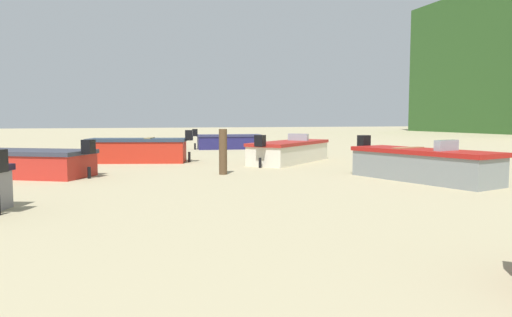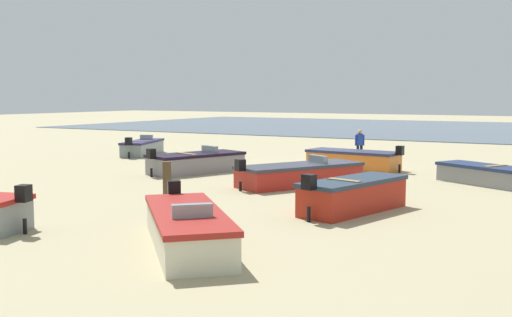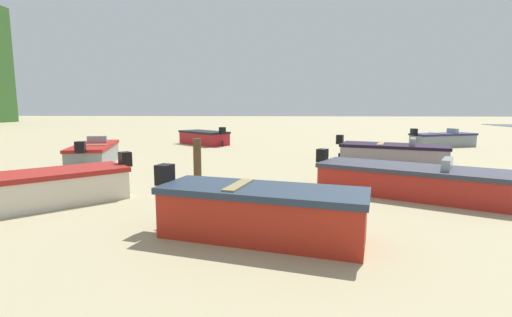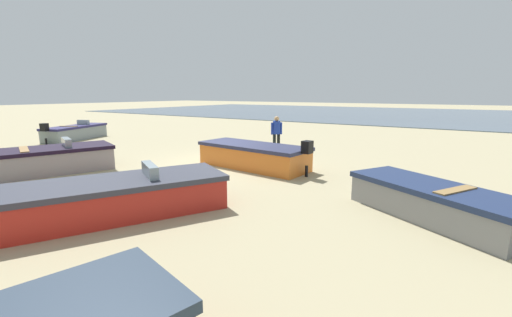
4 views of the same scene
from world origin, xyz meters
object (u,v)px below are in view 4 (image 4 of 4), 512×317
(boat_grey_0, at_px, (76,132))
(boat_orange_1, at_px, (254,156))
(beach_walker_foreground, at_px, (277,131))
(boat_grey_10, at_px, (434,202))
(boat_red_5, at_px, (112,198))
(boat_grey_9, at_px, (44,160))

(boat_grey_0, relative_size, boat_orange_1, 0.94)
(boat_grey_0, bearing_deg, beach_walker_foreground, -7.11)
(boat_grey_10, bearing_deg, beach_walker_foreground, 81.76)
(boat_grey_10, xyz_separation_m, beach_walker_foreground, (6.84, -5.38, 0.58))
(boat_orange_1, xyz_separation_m, beach_walker_foreground, (0.89, -3.29, 0.52))
(boat_red_5, bearing_deg, beach_walker_foreground, 124.39)
(boat_red_5, distance_m, beach_walker_foreground, 9.04)
(boat_orange_1, xyz_separation_m, boat_grey_9, (5.47, 4.51, 0.01))
(boat_grey_9, height_order, boat_grey_10, boat_grey_9)
(boat_grey_0, xyz_separation_m, boat_grey_9, (-7.22, 5.08, 0.02))
(boat_grey_10, bearing_deg, boat_grey_9, 131.89)
(boat_orange_1, bearing_deg, boat_red_5, -173.94)
(beach_walker_foreground, bearing_deg, boat_orange_1, -123.47)
(boat_grey_0, distance_m, beach_walker_foreground, 12.11)
(boat_red_5, xyz_separation_m, boat_grey_9, (5.48, -1.18, 0.03))
(boat_grey_9, bearing_deg, boat_red_5, 8.25)
(boat_grey_9, xyz_separation_m, beach_walker_foreground, (-4.57, -7.80, 0.52))
(boat_grey_9, height_order, beach_walker_foreground, beach_walker_foreground)
(boat_grey_0, bearing_deg, boat_grey_10, -28.21)
(boat_grey_9, bearing_deg, boat_orange_1, 59.89)
(boat_orange_1, bearing_deg, boat_grey_0, 93.34)
(boat_grey_0, height_order, boat_orange_1, boat_orange_1)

